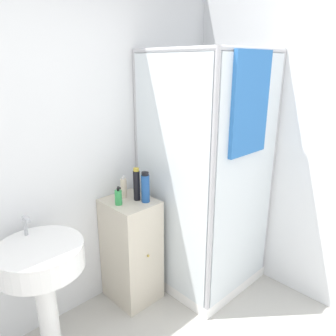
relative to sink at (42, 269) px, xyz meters
name	(u,v)px	position (x,y,z in m)	size (l,w,h in m)	color
wall_back	(28,162)	(0.13, 0.34, 0.58)	(6.40, 0.06, 2.50)	silver
shower_enclosure	(206,222)	(1.33, -0.19, -0.09)	(0.82, 0.85, 1.96)	white
vanity_cabinet	(131,250)	(0.76, 0.11, -0.24)	(0.34, 0.42, 0.86)	beige
sink	(42,269)	(0.00, 0.00, 0.00)	(0.52, 0.52, 0.97)	white
soap_dispenser	(118,197)	(0.66, 0.11, 0.25)	(0.05, 0.05, 0.14)	green
shampoo_bottle_tall_black	(137,185)	(0.81, 0.08, 0.31)	(0.05, 0.05, 0.26)	black
shampoo_bottle_blue	(145,187)	(0.83, 0.01, 0.30)	(0.06, 0.06, 0.24)	#1E4C93
lotion_bottle_white	(124,188)	(0.77, 0.20, 0.27)	(0.05, 0.05, 0.18)	beige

